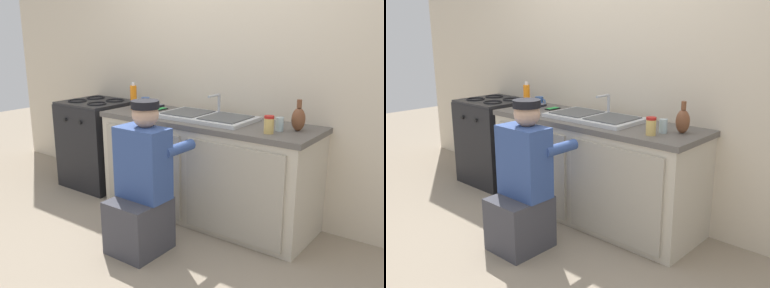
{
  "view_description": "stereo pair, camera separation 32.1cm",
  "coord_description": "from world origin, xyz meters",
  "views": [
    {
      "loc": [
        1.97,
        -2.56,
        1.58
      ],
      "look_at": [
        0.0,
        0.1,
        0.69
      ],
      "focal_mm": 40.0,
      "sensor_mm": 36.0,
      "label": 1
    },
    {
      "loc": [
        2.22,
        -2.36,
        1.58
      ],
      "look_at": [
        0.0,
        0.1,
        0.69
      ],
      "focal_mm": 40.0,
      "sensor_mm": 36.0,
      "label": 2
    }
  ],
  "objects": [
    {
      "name": "stove_range",
      "position": [
        -1.35,
        0.3,
        0.44
      ],
      "size": [
        0.64,
        0.62,
        0.89
      ],
      "color": "black",
      "rests_on": "ground_plane"
    },
    {
      "name": "counter_cabinet",
      "position": [
        0.0,
        0.29,
        0.41
      ],
      "size": [
        1.87,
        0.62,
        0.82
      ],
      "color": "beige",
      "rests_on": "ground_plane"
    },
    {
      "name": "cell_phone",
      "position": [
        -0.58,
        0.39,
        0.87
      ],
      "size": [
        0.07,
        0.14,
        0.01
      ],
      "color": "black",
      "rests_on": "countertop"
    },
    {
      "name": "vase_decorative",
      "position": [
        0.78,
        0.34,
        0.95
      ],
      "size": [
        0.1,
        0.1,
        0.23
      ],
      "color": "brown",
      "rests_on": "countertop"
    },
    {
      "name": "water_glass",
      "position": [
        0.67,
        0.26,
        0.91
      ],
      "size": [
        0.06,
        0.06,
        0.1
      ],
      "color": "#ADC6CC",
      "rests_on": "countertop"
    },
    {
      "name": "back_wall",
      "position": [
        0.0,
        0.65,
        1.25
      ],
      "size": [
        6.0,
        0.1,
        2.5
      ],
      "primitive_type": "cube",
      "color": "beige",
      "rests_on": "ground_plane"
    },
    {
      "name": "ground_plane",
      "position": [
        0.0,
        0.0,
        0.0
      ],
      "size": [
        12.0,
        12.0,
        0.0
      ],
      "primitive_type": "plane",
      "color": "gray"
    },
    {
      "name": "countertop",
      "position": [
        0.0,
        0.3,
        0.84
      ],
      "size": [
        1.91,
        0.62,
        0.04
      ],
      "primitive_type": "cube",
      "color": "#5B5651",
      "rests_on": "counter_cabinet"
    },
    {
      "name": "soap_bottle_orange",
      "position": [
        -0.79,
        0.26,
        0.98
      ],
      "size": [
        0.06,
        0.06,
        0.25
      ],
      "color": "orange",
      "rests_on": "countertop"
    },
    {
      "name": "plumber_person",
      "position": [
        -0.04,
        -0.46,
        0.46
      ],
      "size": [
        0.42,
        0.61,
        1.1
      ],
      "color": "#3F3F47",
      "rests_on": "ground_plane"
    },
    {
      "name": "sink_double_basin",
      "position": [
        0.0,
        0.3,
        0.88
      ],
      "size": [
        0.8,
        0.44,
        0.19
      ],
      "color": "silver",
      "rests_on": "countertop"
    },
    {
      "name": "coffee_mug",
      "position": [
        -0.77,
        0.4,
        0.91
      ],
      "size": [
        0.13,
        0.08,
        0.09
      ],
      "color": "#335699",
      "rests_on": "countertop"
    },
    {
      "name": "condiment_jar",
      "position": [
        0.65,
        0.14,
        0.93
      ],
      "size": [
        0.07,
        0.07,
        0.13
      ],
      "color": "#DBB760",
      "rests_on": "countertop"
    }
  ]
}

